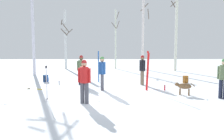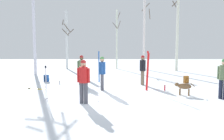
% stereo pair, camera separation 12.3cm
% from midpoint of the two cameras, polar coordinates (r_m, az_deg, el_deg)
% --- Properties ---
extents(ground_plane, '(60.00, 60.00, 0.00)m').
position_cam_midpoint_polar(ground_plane, '(9.77, 1.83, -7.29)').
color(ground_plane, white).
extents(person_0, '(0.39, 0.40, 1.72)m').
position_cam_midpoint_polar(person_0, '(10.76, 26.23, -1.37)').
color(person_0, '#1E2338').
rests_on(person_0, ground_plane).
extents(person_1, '(0.52, 0.34, 1.72)m').
position_cam_midpoint_polar(person_1, '(13.39, -7.28, 0.51)').
color(person_1, black).
rests_on(person_1, ground_plane).
extents(person_2, '(0.51, 0.34, 1.72)m').
position_cam_midpoint_polar(person_2, '(8.97, -6.70, -2.14)').
color(person_2, '#4C4C56').
rests_on(person_2, ground_plane).
extents(person_3, '(0.34, 0.52, 1.72)m').
position_cam_midpoint_polar(person_3, '(11.65, -2.16, -0.25)').
color(person_3, '#4C4C56').
rests_on(person_3, ground_plane).
extents(person_4, '(0.34, 0.52, 1.72)m').
position_cam_midpoint_polar(person_4, '(13.33, 7.87, 0.48)').
color(person_4, '#72604C').
rests_on(person_4, ground_plane).
extents(dog, '(0.86, 0.41, 0.57)m').
position_cam_midpoint_polar(dog, '(11.04, 17.62, -3.98)').
color(dog, brown).
rests_on(dog, ground_plane).
extents(ski_pair_planted_0, '(0.09, 0.15, 1.94)m').
position_cam_midpoint_polar(ski_pair_planted_0, '(14.30, -3.01, 0.83)').
color(ski_pair_planted_0, blue).
rests_on(ski_pair_planted_0, ground_plane).
extents(ski_pair_planted_1, '(0.15, 0.20, 2.00)m').
position_cam_midpoint_polar(ski_pair_planted_1, '(11.63, 9.11, -0.27)').
color(ski_pair_planted_1, red).
rests_on(ski_pair_planted_1, ground_plane).
extents(ski_pair_lying_1, '(1.73, 0.62, 0.05)m').
position_cam_midpoint_polar(ski_pair_lying_1, '(12.87, -19.40, -4.35)').
color(ski_pair_lying_1, yellow).
rests_on(ski_pair_lying_1, ground_plane).
extents(ski_poles_0, '(0.07, 0.22, 1.44)m').
position_cam_midpoint_polar(ski_poles_0, '(11.67, -6.73, -1.33)').
color(ski_poles_0, '#B2B2BC').
rests_on(ski_poles_0, ground_plane).
extents(ski_poles_1, '(0.07, 0.23, 1.45)m').
position_cam_midpoint_polar(ski_poles_1, '(9.76, -15.70, -2.90)').
color(ski_poles_1, '#B2B2BC').
rests_on(ski_poles_1, ground_plane).
extents(backpack_0, '(0.33, 0.34, 0.44)m').
position_cam_midpoint_polar(backpack_0, '(15.07, -15.74, -2.00)').
color(backpack_0, '#1E4C99').
rests_on(backpack_0, ground_plane).
extents(backpack_1, '(0.31, 0.33, 0.44)m').
position_cam_midpoint_polar(backpack_1, '(14.67, 18.16, -2.28)').
color(backpack_1, '#99591E').
rests_on(backpack_1, ground_plane).
extents(water_bottle_0, '(0.07, 0.07, 0.21)m').
position_cam_midpoint_polar(water_bottle_0, '(13.86, -12.64, -3.06)').
color(water_bottle_0, silver).
rests_on(water_bottle_0, ground_plane).
extents(water_bottle_1, '(0.07, 0.07, 0.28)m').
position_cam_midpoint_polar(water_bottle_1, '(11.97, 13.25, -4.33)').
color(water_bottle_1, red).
rests_on(water_bottle_1, ground_plane).
extents(birch_tree_0, '(1.54, 1.52, 7.83)m').
position_cam_midpoint_polar(birch_tree_0, '(19.08, -18.64, 11.37)').
color(birch_tree_0, silver).
rests_on(birch_tree_0, ground_plane).
extents(birch_tree_1, '(1.10, 1.16, 5.72)m').
position_cam_midpoint_polar(birch_tree_1, '(23.07, -11.03, 7.57)').
color(birch_tree_1, silver).
rests_on(birch_tree_1, ground_plane).
extents(birch_tree_2, '(0.81, 0.81, 5.78)m').
position_cam_midpoint_polar(birch_tree_2, '(22.84, 1.35, 7.79)').
color(birch_tree_2, silver).
rests_on(birch_tree_2, ground_plane).
extents(birch_tree_3, '(1.09, 1.19, 7.93)m').
position_cam_midpoint_polar(birch_tree_3, '(22.59, 8.18, 10.51)').
color(birch_tree_3, silver).
rests_on(birch_tree_3, ground_plane).
extents(birch_tree_4, '(1.10, 1.35, 7.82)m').
position_cam_midpoint_polar(birch_tree_4, '(21.59, 16.10, 10.48)').
color(birch_tree_4, silver).
rests_on(birch_tree_4, ground_plane).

